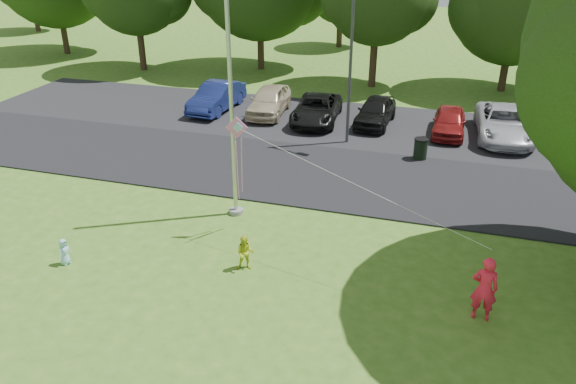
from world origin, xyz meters
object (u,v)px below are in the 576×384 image
(child_blue, at_px, (64,252))
(kite, at_px, (242,142))
(child_yellow, at_px, (245,253))
(woman, at_px, (484,289))
(flagpole, at_px, (231,98))
(street_lamp, at_px, (357,55))
(trash_can, at_px, (420,149))

(child_blue, bearing_deg, kite, -38.66)
(child_yellow, bearing_deg, child_blue, 177.99)
(woman, bearing_deg, kite, -17.48)
(flagpole, height_order, woman, flagpole)
(kite, bearing_deg, child_blue, -160.89)
(street_lamp, bearing_deg, woman, -49.66)
(street_lamp, bearing_deg, child_yellow, -81.12)
(woman, relative_size, child_blue, 2.18)
(flagpole, bearing_deg, child_yellow, -63.92)
(child_yellow, xyz_separation_m, child_blue, (-5.24, -1.29, -0.13))
(flagpole, height_order, child_blue, flagpole)
(street_lamp, relative_size, child_yellow, 6.23)
(street_lamp, relative_size, kite, 0.87)
(trash_can, relative_size, child_blue, 1.15)
(flagpole, distance_m, woman, 9.45)
(street_lamp, bearing_deg, kite, -87.09)
(woman, xyz_separation_m, child_blue, (-11.81, -0.90, -0.49))
(flagpole, xyz_separation_m, woman, (8.13, -3.55, -3.26))
(flagpole, distance_m, trash_can, 9.63)
(child_blue, distance_m, kite, 6.18)
(flagpole, relative_size, child_blue, 11.97)
(child_blue, bearing_deg, trash_can, -24.78)
(trash_can, height_order, child_blue, trash_can)
(flagpole, xyz_separation_m, kite, (0.78, -1.18, -1.00))
(child_blue, height_order, kite, kite)
(trash_can, bearing_deg, flagpole, -130.19)
(woman, height_order, kite, kite)
(flagpole, distance_m, kite, 1.73)
(woman, height_order, child_yellow, woman)
(child_yellow, relative_size, child_blue, 1.30)
(flagpole, xyz_separation_m, trash_can, (5.74, 6.80, -3.68))
(trash_can, xyz_separation_m, child_blue, (-9.43, -11.25, -0.06))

